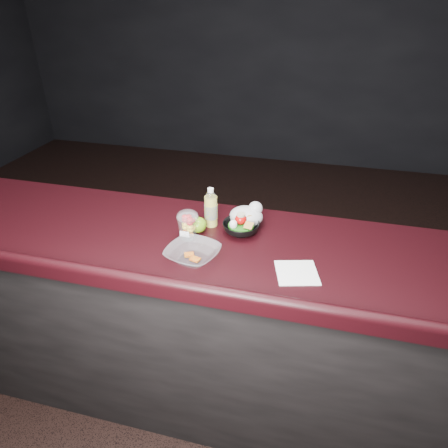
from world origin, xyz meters
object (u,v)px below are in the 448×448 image
at_px(green_apple, 198,225).
at_px(takeout_bowl, 193,254).
at_px(lemonade_bottle, 211,210).
at_px(fruit_cup, 188,224).
at_px(snack_bowl, 241,227).

xyz_separation_m(green_apple, takeout_bowl, (0.04, -0.21, -0.01)).
distance_m(lemonade_bottle, takeout_bowl, 0.29).
bearing_deg(green_apple, fruit_cup, -114.17).
bearing_deg(lemonade_bottle, green_apple, -118.22).
relative_size(lemonade_bottle, takeout_bowl, 0.74).
relative_size(lemonade_bottle, green_apple, 2.31).
height_order(fruit_cup, green_apple, fruit_cup).
bearing_deg(snack_bowl, takeout_bowl, -120.13).
height_order(green_apple, takeout_bowl, green_apple).
distance_m(lemonade_bottle, snack_bowl, 0.16).
xyz_separation_m(lemonade_bottle, takeout_bowl, (0.00, -0.29, -0.05)).
relative_size(lemonade_bottle, snack_bowl, 1.07).
bearing_deg(takeout_bowl, lemonade_bottle, 90.69).
bearing_deg(snack_bowl, fruit_cup, -155.21).
xyz_separation_m(snack_bowl, takeout_bowl, (-0.15, -0.25, -0.01)).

